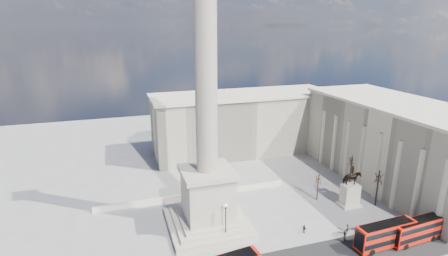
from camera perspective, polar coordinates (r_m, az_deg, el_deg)
name	(u,v)px	position (r m, az deg, el deg)	size (l,w,h in m)	color
ground	(216,241)	(61.16, -1.33, -17.96)	(180.00, 180.00, 0.00)	gray
nelsons_column	(207,158)	(59.39, -2.78, -4.95)	(14.00, 14.00, 49.85)	#B5AA96
balustrade_wall	(194,195)	(74.24, -4.89, -10.90)	(40.00, 0.60, 1.10)	beige
building_east	(396,143)	(86.88, 26.31, -2.23)	(19.00, 46.00, 18.60)	beige
building_northeast	(244,122)	(98.40, 3.22, 0.91)	(51.00, 17.00, 16.60)	beige
red_bus_c	(417,230)	(67.84, 28.98, -14.39)	(10.07, 2.99, 4.03)	red
red_bus_d	(386,235)	(64.16, 24.87, -15.50)	(10.53, 2.89, 4.23)	red
victorian_lamp	(226,219)	(59.18, 0.28, -14.64)	(0.58, 0.58, 6.79)	black
equestrian_statue	(350,192)	(74.36, 19.91, -9.79)	(4.07, 3.05, 8.46)	beige
bare_tree_near	(379,177)	(75.13, 23.96, -7.27)	(1.79, 1.79, 7.84)	#332319
bare_tree_mid	(319,179)	(73.84, 15.18, -7.99)	(1.59, 1.59, 6.04)	#332319
bare_tree_far	(352,160)	(84.52, 20.16, -4.98)	(1.61, 1.61, 6.58)	#332319
pedestrian_walking	(347,229)	(65.99, 19.51, -15.27)	(0.66, 0.43, 1.80)	black
pedestrian_standing	(344,236)	(63.81, 19.00, -16.37)	(0.89, 0.69, 1.83)	black
pedestrian_crossing	(304,229)	(64.13, 12.95, -15.77)	(0.96, 0.40, 1.63)	black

